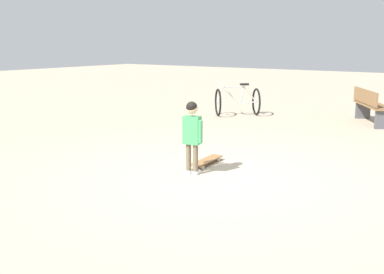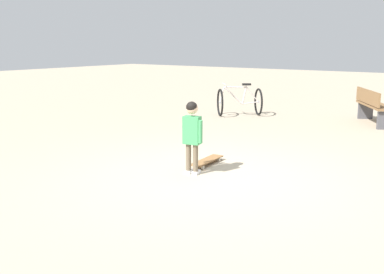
% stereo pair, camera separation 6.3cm
% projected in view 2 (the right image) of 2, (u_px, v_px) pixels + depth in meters
% --- Properties ---
extents(ground_plane, '(50.00, 50.00, 0.00)m').
position_uv_depth(ground_plane, '(219.00, 177.00, 6.28)').
color(ground_plane, tan).
extents(child_person, '(0.40, 0.21, 1.06)m').
position_uv_depth(child_person, '(192.00, 130.00, 6.28)').
color(child_person, brown).
rests_on(child_person, ground).
extents(skateboard, '(0.25, 0.76, 0.07)m').
position_uv_depth(skateboard, '(207.00, 161.00, 6.91)').
color(skateboard, olive).
rests_on(skateboard, ground).
extents(bicycle_mid, '(1.27, 1.25, 0.85)m').
position_uv_depth(bicycle_mid, '(239.00, 101.00, 11.49)').
color(bicycle_mid, black).
rests_on(bicycle_mid, ground).
extents(street_bench, '(1.21, 1.59, 0.80)m').
position_uv_depth(street_bench, '(373.00, 106.00, 10.33)').
color(street_bench, brown).
rests_on(street_bench, ground).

